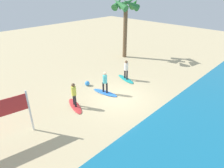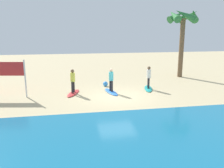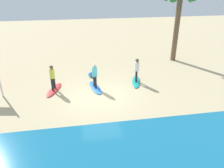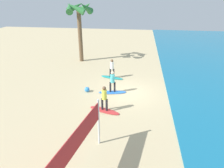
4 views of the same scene
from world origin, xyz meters
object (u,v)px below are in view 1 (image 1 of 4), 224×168
Objects in this scene: surfer_teal at (126,68)px; beach_ball at (87,83)px; surfboard_teal at (126,79)px; surfboard_blue at (105,93)px; palm_tree at (126,9)px; surfer_blue at (105,81)px; surfboard_red at (75,106)px; surfer_red at (74,93)px.

surfer_teal reaches higher than beach_ball.
surfboard_blue is at bearing -65.76° from surfboard_teal.
palm_tree is (-4.53, -4.09, 4.03)m from surfer_teal.
surfboard_blue is 1.28× the size of surfer_blue.
surfboard_blue is 1.00× the size of surfboard_red.
beach_ball is at bearing 18.99° from palm_tree.
palm_tree is at bearing 110.75° from surfboard_blue.
surfboard_blue is 0.33× the size of palm_tree.
surfer_blue is 1.00× the size of surfer_red.
surfboard_red is 12.15m from palm_tree.
surfboard_red is 3.14m from beach_ball.
beach_ball reaches higher than surfboard_teal.
surfboard_teal is at bearing -170.96° from surfer_blue.
surfer_blue and surfer_red have the same top height.
surfer_red reaches higher than surfboard_red.
surfboard_teal is 3.13m from surfer_blue.
surfboard_teal is 1.28× the size of surfer_teal.
surfboard_blue is at bearing 180.00° from surfer_blue.
surfboard_teal and surfboard_blue have the same top height.
surfer_teal is 4.23× the size of beach_ball.
surfer_red is 3.25m from beach_ball.
surfboard_red is (2.67, -0.13, 0.00)m from surfboard_blue.
surfboard_teal is 0.33× the size of palm_tree.
surfboard_teal is at bearing -176.61° from surfer_red.
surfer_teal is 3.49m from beach_ball.
beach_ball is (3.05, -1.48, -0.84)m from surfer_teal.
surfer_teal is 0.78× the size of surfboard_blue.
surfer_teal is (0.00, -0.00, 0.99)m from surfboard_teal.
surfboard_blue is at bearing 177.12° from surfer_red.
surfboard_red is 1.28× the size of surfer_red.
surfer_teal is 1.00× the size of surfer_red.
palm_tree is at bearing 147.27° from surfboard_teal.
surfer_blue reaches higher than beach_ball.
surfer_teal is 7.32m from palm_tree.
surfer_red is at bearing -2.88° from surfer_blue.
surfboard_red is at bearing -2.88° from surfer_blue.
beach_ball is at bearing -25.97° from surfer_teal.
surfboard_red is at bearing -103.53° from surfboard_blue.
surfboard_teal is 5.62m from surfboard_red.
beach_ball is at bearing -86.71° from surfer_blue.
surfer_blue is (2.93, 0.47, 0.00)m from surfer_teal.
surfboard_teal is 1.28× the size of surfer_blue.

